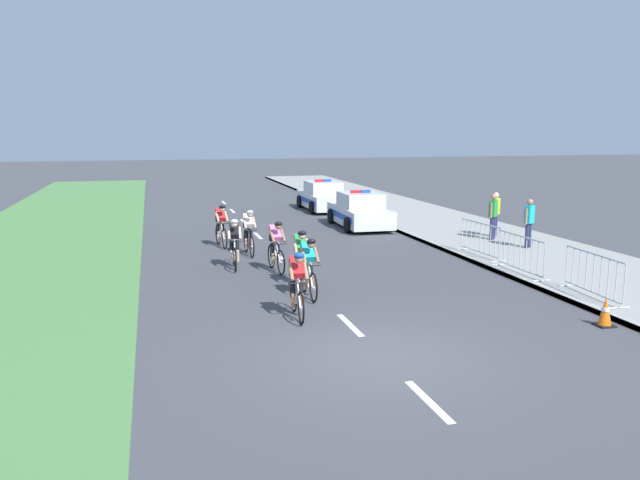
% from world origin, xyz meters
% --- Properties ---
extents(ground_plane, '(160.00, 160.00, 0.00)m').
position_xyz_m(ground_plane, '(0.00, 0.00, 0.00)').
color(ground_plane, '#424247').
extents(sidewalk_slab, '(5.16, 60.00, 0.12)m').
position_xyz_m(sidewalk_slab, '(8.19, 14.00, 0.06)').
color(sidewalk_slab, gray).
rests_on(sidewalk_slab, ground).
extents(kerb_edge, '(0.16, 60.00, 0.13)m').
position_xyz_m(kerb_edge, '(5.69, 14.00, 0.07)').
color(kerb_edge, '#9E9E99').
rests_on(kerb_edge, ground).
extents(grass_verge, '(7.00, 60.00, 0.01)m').
position_xyz_m(grass_verge, '(-7.89, 14.00, 0.00)').
color(grass_verge, '#4C7F42').
rests_on(grass_verge, ground).
extents(lane_markings_centre, '(0.14, 29.60, 0.01)m').
position_xyz_m(lane_markings_centre, '(0.00, 11.96, 0.00)').
color(lane_markings_centre, white).
rests_on(lane_markings_centre, ground).
extents(cyclist_lead, '(0.44, 1.72, 1.56)m').
position_xyz_m(cyclist_lead, '(-0.96, 2.76, 0.79)').
color(cyclist_lead, black).
rests_on(cyclist_lead, ground).
extents(cyclist_second, '(0.42, 1.72, 1.56)m').
position_xyz_m(cyclist_second, '(-0.30, 4.41, 0.79)').
color(cyclist_second, black).
rests_on(cyclist_second, ground).
extents(cyclist_third, '(0.44, 1.72, 1.56)m').
position_xyz_m(cyclist_third, '(-0.21, 5.68, 0.79)').
color(cyclist_third, black).
rests_on(cyclist_third, ground).
extents(cyclist_fourth, '(0.45, 1.72, 1.56)m').
position_xyz_m(cyclist_fourth, '(-0.52, 7.48, 0.79)').
color(cyclist_fourth, black).
rests_on(cyclist_fourth, ground).
extents(cyclist_fifth, '(0.44, 1.72, 1.56)m').
position_xyz_m(cyclist_fifth, '(-1.64, 8.24, 0.79)').
color(cyclist_fifth, black).
rests_on(cyclist_fifth, ground).
extents(cyclist_sixth, '(0.43, 1.72, 1.56)m').
position_xyz_m(cyclist_sixth, '(-0.91, 10.21, 0.79)').
color(cyclist_sixth, black).
rests_on(cyclist_sixth, ground).
extents(cyclist_seventh, '(0.46, 1.72, 1.56)m').
position_xyz_m(cyclist_seventh, '(-1.64, 11.96, 0.79)').
color(cyclist_seventh, black).
rests_on(cyclist_seventh, ground).
extents(police_car_nearest, '(2.10, 4.45, 1.59)m').
position_xyz_m(police_car_nearest, '(4.56, 15.05, 0.68)').
color(police_car_nearest, silver).
rests_on(police_car_nearest, ground).
extents(police_car_second, '(2.00, 4.40, 1.59)m').
position_xyz_m(police_car_second, '(4.56, 21.10, 0.68)').
color(police_car_second, silver).
rests_on(police_car_second, ground).
extents(crowd_barrier_front, '(0.65, 2.32, 1.07)m').
position_xyz_m(crowd_barrier_front, '(6.22, 2.26, 0.65)').
color(crowd_barrier_front, '#B7BABF').
rests_on(crowd_barrier_front, sidewalk_slab).
extents(crowd_barrier_middle, '(0.51, 2.32, 1.07)m').
position_xyz_m(crowd_barrier_middle, '(5.97, 5.03, 0.65)').
color(crowd_barrier_middle, '#B7BABF').
rests_on(crowd_barrier_middle, sidewalk_slab).
extents(crowd_barrier_rear, '(0.59, 2.32, 1.07)m').
position_xyz_m(crowd_barrier_rear, '(6.13, 7.57, 0.65)').
color(crowd_barrier_rear, '#B7BABF').
rests_on(crowd_barrier_rear, sidewalk_slab).
extents(traffic_cone_near, '(0.36, 0.36, 0.64)m').
position_xyz_m(traffic_cone_near, '(5.19, 0.50, 0.31)').
color(traffic_cone_near, black).
rests_on(traffic_cone_near, ground).
extents(spectator_closest, '(0.45, 0.40, 1.68)m').
position_xyz_m(spectator_closest, '(8.51, 10.79, 1.08)').
color(spectator_closest, '#23284C').
rests_on(spectator_closest, sidewalk_slab).
extents(spectator_middle, '(0.49, 0.37, 1.68)m').
position_xyz_m(spectator_middle, '(8.41, 8.41, 1.08)').
color(spectator_middle, '#23284C').
rests_on(spectator_middle, sidewalk_slab).
extents(spectator_back, '(0.45, 0.40, 1.68)m').
position_xyz_m(spectator_back, '(8.07, 10.19, 1.08)').
color(spectator_back, '#23284C').
rests_on(spectator_back, sidewalk_slab).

